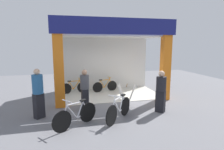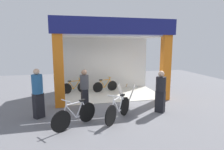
# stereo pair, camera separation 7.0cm
# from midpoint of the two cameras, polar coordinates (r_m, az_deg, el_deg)

# --- Properties ---
(ground_plane) EXTENTS (18.35, 18.35, 0.00)m
(ground_plane) POSITION_cam_midpoint_polar(r_m,az_deg,el_deg) (8.49, 1.31, -8.44)
(ground_plane) COLOR slate
(ground_plane) RESTS_ON ground
(shop_facade) EXTENTS (5.37, 3.11, 3.68)m
(shop_facade) POSITION_cam_midpoint_polar(r_m,az_deg,el_deg) (9.53, -0.81, 5.62)
(shop_facade) COLOR beige
(shop_facade) RESTS_ON ground
(bicycle_inside_0) EXTENTS (1.44, 0.40, 0.80)m
(bicycle_inside_0) POSITION_cam_midpoint_polar(r_m,az_deg,el_deg) (10.20, -11.18, -3.72)
(bicycle_inside_0) COLOR black
(bicycle_inside_0) RESTS_ON ground
(bicycle_inside_1) EXTENTS (1.42, 0.44, 0.80)m
(bicycle_inside_1) POSITION_cam_midpoint_polar(r_m,az_deg,el_deg) (10.35, -1.91, -3.36)
(bicycle_inside_1) COLOR black
(bicycle_inside_1) RESTS_ON ground
(bicycle_parked_0) EXTENTS (1.40, 1.02, 0.93)m
(bicycle_parked_0) POSITION_cam_midpoint_polar(r_m,az_deg,el_deg) (6.15, -10.83, -11.98)
(bicycle_parked_0) COLOR black
(bicycle_parked_0) RESTS_ON ground
(bicycle_parked_1) EXTENTS (1.19, 1.32, 0.95)m
(bicycle_parked_1) POSITION_cam_midpoint_polar(r_m,az_deg,el_deg) (6.53, 2.28, -10.45)
(bicycle_parked_1) COLOR black
(bicycle_parked_1) RESTS_ON ground
(sandwich_board_sign) EXTENTS (0.84, 0.76, 0.97)m
(sandwich_board_sign) POSITION_cam_midpoint_polar(r_m,az_deg,el_deg) (7.73, 4.69, -6.54)
(sandwich_board_sign) COLOR silver
(sandwich_board_sign) RESTS_ON ground
(pedestrian_0) EXTENTS (0.52, 0.52, 1.77)m
(pedestrian_0) POSITION_cam_midpoint_polar(r_m,az_deg,el_deg) (7.05, -21.45, -4.98)
(pedestrian_0) COLOR black
(pedestrian_0) RESTS_ON ground
(pedestrian_1) EXTENTS (0.53, 0.53, 1.61)m
(pedestrian_1) POSITION_cam_midpoint_polar(r_m,az_deg,el_deg) (7.38, 14.87, -4.70)
(pedestrian_1) COLOR black
(pedestrian_1) RESTS_ON ground
(pedestrian_2) EXTENTS (0.40, 0.40, 1.61)m
(pedestrian_2) POSITION_cam_midpoint_polar(r_m,az_deg,el_deg) (7.53, -8.13, -4.27)
(pedestrian_2) COLOR black
(pedestrian_2) RESTS_ON ground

